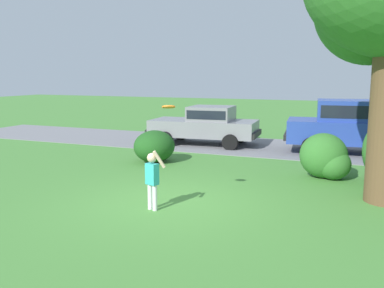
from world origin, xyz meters
name	(u,v)px	position (x,y,z in m)	size (l,w,h in m)	color
ground_plane	(172,202)	(0.00, 0.00, 0.00)	(80.00, 80.00, 0.00)	#478438
driveway_strip	(257,147)	(0.00, 7.92, 0.01)	(28.00, 4.40, 0.02)	slate
shrub_near_tree	(154,146)	(-2.38, 3.78, 0.52)	(1.29, 1.44, 1.03)	#1E511C
shrub_centre_left	(326,158)	(2.95, 3.64, 0.56)	(1.38, 1.15, 1.23)	#33702B
parked_sedan	(206,124)	(-2.04, 7.63, 0.85)	(4.53, 2.35, 1.56)	gray
parked_suv	(353,124)	(3.48, 7.70, 1.08)	(4.87, 2.48, 1.92)	#28429E
child_thrower	(152,176)	(-0.14, -0.64, 0.72)	(0.48, 0.23, 1.29)	white
frisbee	(169,107)	(0.09, -0.31, 2.14)	(0.29, 0.28, 0.11)	orange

